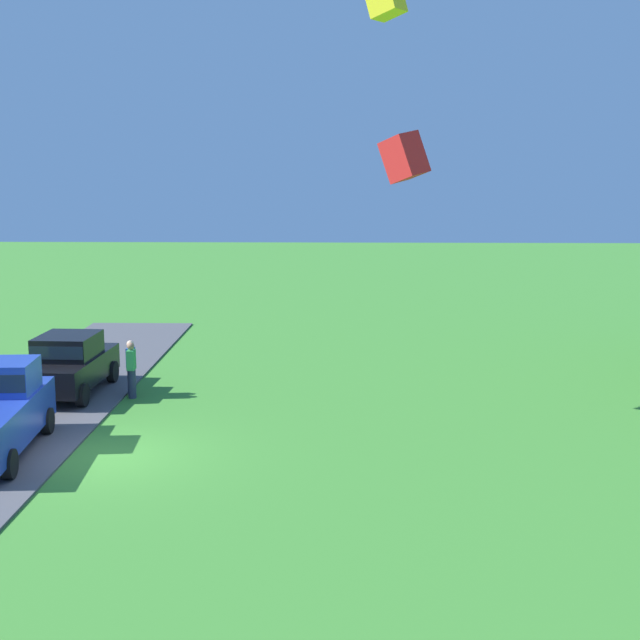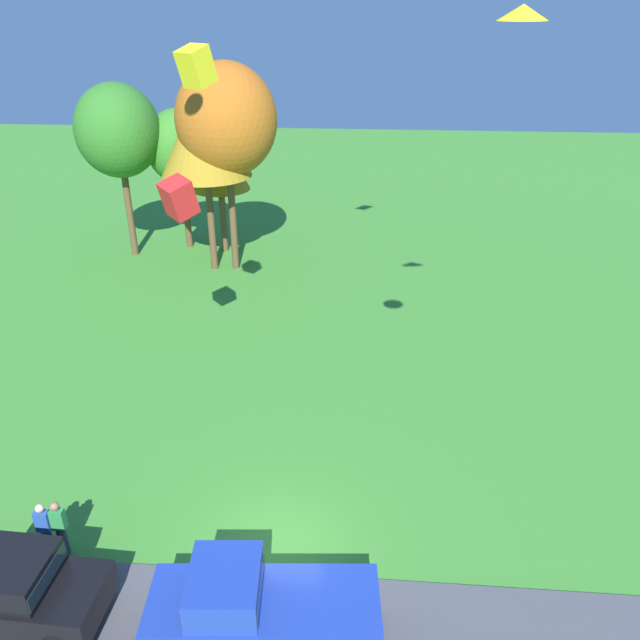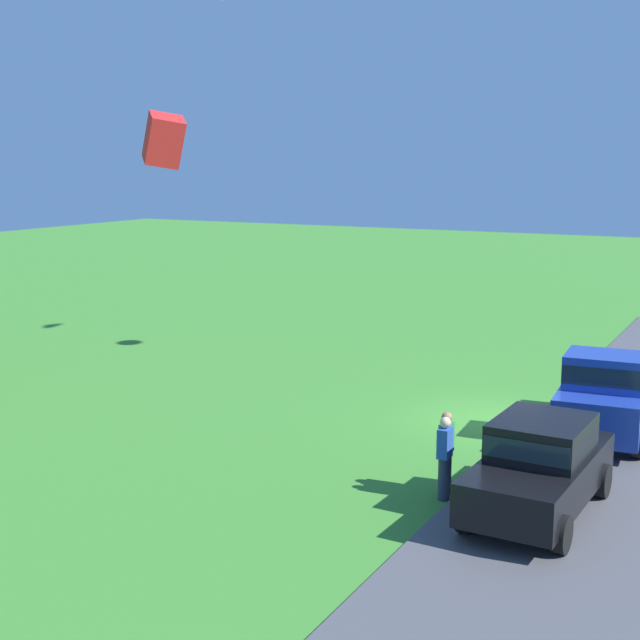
{
  "view_description": "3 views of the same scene",
  "coord_description": "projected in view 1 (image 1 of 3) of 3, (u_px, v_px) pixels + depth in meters",
  "views": [
    {
      "loc": [
        20.54,
        5.79,
        6.98
      ],
      "look_at": [
        0.95,
        5.33,
        3.55
      ],
      "focal_mm": 50.0,
      "sensor_mm": 36.0,
      "label": 1
    },
    {
      "loc": [
        2.04,
        -11.61,
        12.81
      ],
      "look_at": [
        0.78,
        4.54,
        4.48
      ],
      "focal_mm": 35.0,
      "sensor_mm": 36.0,
      "label": 2
    },
    {
      "loc": [
        -21.83,
        -6.34,
        6.68
      ],
      "look_at": [
        -0.84,
        4.83,
        2.4
      ],
      "focal_mm": 50.0,
      "sensor_mm": 36.0,
      "label": 3
    }
  ],
  "objects": [
    {
      "name": "ground_plane",
      "position": [
        101.0,
        456.0,
        21.56
      ],
      "size": [
        120.0,
        120.0,
        0.0
      ],
      "primitive_type": "plane",
      "color": "#3D842D"
    },
    {
      "name": "car_sedan_near_entrance",
      "position": [
        69.0,
        362.0,
        27.09
      ],
      "size": [
        4.47,
        2.09,
        1.84
      ],
      "color": "black",
      "rests_on": "ground"
    },
    {
      "name": "person_on_lawn",
      "position": [
        131.0,
        367.0,
        27.13
      ],
      "size": [
        0.36,
        0.24,
        1.71
      ],
      "color": "#2D334C",
      "rests_on": "ground"
    },
    {
      "name": "person_beside_suv",
      "position": [
        132.0,
        370.0,
        26.79
      ],
      "size": [
        0.36,
        0.24,
        1.71
      ],
      "color": "#2D334C",
      "rests_on": "ground"
    },
    {
      "name": "kite_box_low_drifter",
      "position": [
        404.0,
        157.0,
        24.08
      ],
      "size": [
        1.28,
        1.48,
        1.47
      ],
      "primitive_type": "cube",
      "rotation": [
        -0.16,
        0.3,
        3.91
      ],
      "color": "red"
    }
  ]
}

